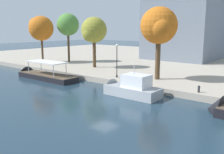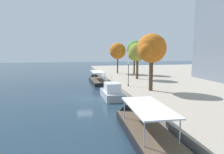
% 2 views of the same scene
% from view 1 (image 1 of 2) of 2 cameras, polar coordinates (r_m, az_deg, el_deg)
% --- Properties ---
extents(ground_plane, '(220.00, 220.00, 0.00)m').
position_cam_1_polar(ground_plane, '(26.93, -1.72, -5.94)').
color(ground_plane, '#1E3342').
extents(dock_promenade, '(120.00, 55.00, 0.79)m').
position_cam_1_polar(dock_promenade, '(57.02, 21.93, 2.63)').
color(dock_promenade, '#A39989').
rests_on(dock_promenade, ground_plane).
extents(tour_boat_0, '(12.33, 3.21, 3.96)m').
position_cam_1_polar(tour_boat_0, '(41.63, -15.14, 0.07)').
color(tour_boat_0, black).
rests_on(tour_boat_0, ground_plane).
extents(motor_yacht_1, '(7.56, 2.87, 4.68)m').
position_cam_1_polar(motor_yacht_1, '(30.05, 3.74, -2.82)').
color(motor_yacht_1, '#9EA3A8').
rests_on(motor_yacht_1, ground_plane).
extents(mooring_bollard_0, '(0.27, 0.27, 0.79)m').
position_cam_1_polar(mooring_bollard_0, '(29.73, 18.75, -2.48)').
color(mooring_bollard_0, '#2D2D33').
rests_on(mooring_bollard_0, dock_promenade).
extents(lamp_post, '(0.40, 0.40, 4.76)m').
position_cam_1_polar(lamp_post, '(36.45, 1.10, 4.48)').
color(lamp_post, black).
rests_on(lamp_post, dock_promenade).
extents(tree_0, '(4.99, 5.01, 9.81)m').
position_cam_1_polar(tree_0, '(35.31, 10.64, 11.19)').
color(tree_0, '#4C3823').
rests_on(tree_0, dock_promenade).
extents(tree_1, '(4.53, 4.67, 8.92)m').
position_cam_1_polar(tree_1, '(45.91, -4.14, 10.25)').
color(tree_1, '#4C3823').
rests_on(tree_1, dock_promenade).
extents(tree_2, '(4.97, 4.97, 9.39)m').
position_cam_1_polar(tree_2, '(54.47, -15.55, 10.34)').
color(tree_2, '#4C3823').
rests_on(tree_2, dock_promenade).
extents(tree_4, '(4.57, 4.57, 9.95)m').
position_cam_1_polar(tree_4, '(54.80, -9.70, 11.25)').
color(tree_4, '#4C3823').
rests_on(tree_4, dock_promenade).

